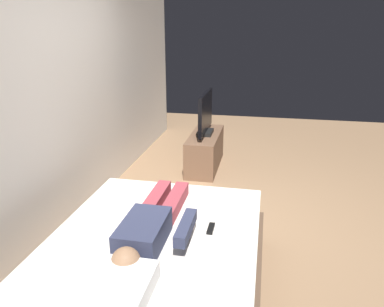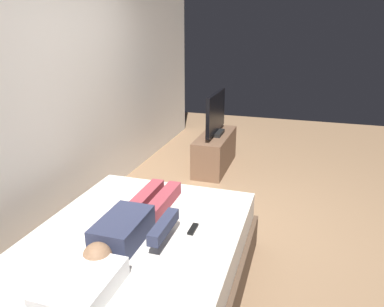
{
  "view_description": "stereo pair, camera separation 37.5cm",
  "coord_description": "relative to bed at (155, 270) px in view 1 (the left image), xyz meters",
  "views": [
    {
      "loc": [
        -3.21,
        -0.29,
        1.96
      ],
      "look_at": [
        0.34,
        0.43,
        0.69
      ],
      "focal_mm": 34.3,
      "sensor_mm": 36.0,
      "label": 1
    },
    {
      "loc": [
        -3.12,
        -0.65,
        1.96
      ],
      "look_at": [
        0.34,
        0.43,
        0.69
      ],
      "focal_mm": 34.3,
      "sensor_mm": 36.0,
      "label": 2
    }
  ],
  "objects": [
    {
      "name": "person",
      "position": [
        0.03,
        0.02,
        0.36
      ],
      "size": [
        1.26,
        0.46,
        0.18
      ],
      "color": "#2D334C",
      "rests_on": "bed"
    },
    {
      "name": "bed",
      "position": [
        0.0,
        0.0,
        0.0
      ],
      "size": [
        1.95,
        1.54,
        0.54
      ],
      "color": "brown",
      "rests_on": "ground"
    },
    {
      "name": "tv_stand",
      "position": [
        2.78,
        0.09,
        -0.01
      ],
      "size": [
        1.1,
        0.4,
        0.5
      ],
      "primitive_type": "cube",
      "color": "brown",
      "rests_on": "ground"
    },
    {
      "name": "back_wall",
      "position": [
        1.45,
        1.22,
        1.14
      ],
      "size": [
        6.4,
        0.1,
        2.8
      ],
      "primitive_type": "cube",
      "color": "silver",
      "rests_on": "ground"
    },
    {
      "name": "ground_plane",
      "position": [
        1.05,
        -0.43,
        -0.26
      ],
      "size": [
        10.0,
        10.0,
        0.0
      ],
      "primitive_type": "plane",
      "color": "#8C6B4C"
    },
    {
      "name": "pillow",
      "position": [
        -0.65,
        0.0,
        0.34
      ],
      "size": [
        0.48,
        0.34,
        0.12
      ],
      "primitive_type": "cube",
      "color": "white",
      "rests_on": "bed"
    },
    {
      "name": "remote",
      "position": [
        0.18,
        -0.39,
        0.29
      ],
      "size": [
        0.15,
        0.04,
        0.02
      ],
      "primitive_type": "cube",
      "color": "black",
      "rests_on": "bed"
    },
    {
      "name": "tv",
      "position": [
        2.78,
        0.09,
        0.52
      ],
      "size": [
        0.88,
        0.2,
        0.59
      ],
      "color": "black",
      "rests_on": "tv_stand"
    }
  ]
}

